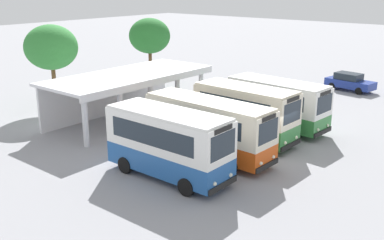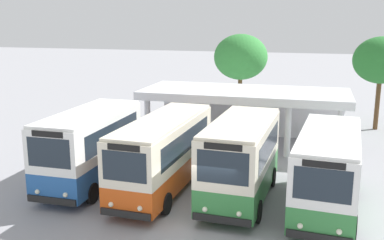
{
  "view_description": "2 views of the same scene",
  "coord_description": "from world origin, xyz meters",
  "px_view_note": "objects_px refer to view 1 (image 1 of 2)",
  "views": [
    {
      "loc": [
        -22.06,
        -12.11,
        9.63
      ],
      "look_at": [
        -1.27,
        4.96,
        1.41
      ],
      "focal_mm": 42.29,
      "sensor_mm": 36.0,
      "label": 1
    },
    {
      "loc": [
        3.81,
        -15.69,
        7.69
      ],
      "look_at": [
        -2.4,
        6.37,
        2.49
      ],
      "focal_mm": 41.93,
      "sensor_mm": 36.0,
      "label": 2
    }
  ],
  "objects_px": {
    "city_bus_middle_cream": "(245,112)",
    "waiting_chair_second_from_end": "(129,117)",
    "waiting_chair_end_by_column": "(123,119)",
    "waiting_chair_fourth_seat": "(143,112)",
    "city_bus_nearest_orange": "(169,142)",
    "parked_car_flank": "(350,82)",
    "city_bus_fourth_amber": "(277,103)",
    "city_bus_second_in_row": "(208,126)",
    "waiting_chair_middle_seat": "(136,114)"
  },
  "relations": [
    {
      "from": "city_bus_nearest_orange",
      "to": "waiting_chair_fourth_seat",
      "type": "xyz_separation_m",
      "value": [
        6.36,
        8.35,
        -1.4
      ]
    },
    {
      "from": "city_bus_middle_cream",
      "to": "waiting_chair_middle_seat",
      "type": "height_order",
      "value": "city_bus_middle_cream"
    },
    {
      "from": "city_bus_fourth_amber",
      "to": "city_bus_nearest_orange",
      "type": "bearing_deg",
      "value": 178.8
    },
    {
      "from": "waiting_chair_second_from_end",
      "to": "waiting_chair_end_by_column",
      "type": "bearing_deg",
      "value": -177.91
    },
    {
      "from": "waiting_chair_fourth_seat",
      "to": "parked_car_flank",
      "type": "bearing_deg",
      "value": -23.72
    },
    {
      "from": "city_bus_nearest_orange",
      "to": "city_bus_second_in_row",
      "type": "xyz_separation_m",
      "value": [
        3.55,
        0.21,
        -0.08
      ]
    },
    {
      "from": "city_bus_nearest_orange",
      "to": "parked_car_flank",
      "type": "height_order",
      "value": "city_bus_nearest_orange"
    },
    {
      "from": "parked_car_flank",
      "to": "waiting_chair_middle_seat",
      "type": "bearing_deg",
      "value": 156.98
    },
    {
      "from": "city_bus_middle_cream",
      "to": "parked_car_flank",
      "type": "distance_m",
      "value": 17.95
    },
    {
      "from": "parked_car_flank",
      "to": "waiting_chair_middle_seat",
      "type": "xyz_separation_m",
      "value": [
        -19.33,
        8.21,
        -0.31
      ]
    },
    {
      "from": "city_bus_second_in_row",
      "to": "waiting_chair_second_from_end",
      "type": "xyz_separation_m",
      "value": [
        1.47,
        8.11,
        -1.32
      ]
    },
    {
      "from": "city_bus_middle_cream",
      "to": "waiting_chair_second_from_end",
      "type": "bearing_deg",
      "value": 104.07
    },
    {
      "from": "city_bus_nearest_orange",
      "to": "city_bus_fourth_amber",
      "type": "height_order",
      "value": "city_bus_nearest_orange"
    },
    {
      "from": "waiting_chair_fourth_seat",
      "to": "waiting_chair_end_by_column",
      "type": "bearing_deg",
      "value": -178.47
    },
    {
      "from": "city_bus_middle_cream",
      "to": "waiting_chair_end_by_column",
      "type": "bearing_deg",
      "value": 108.38
    },
    {
      "from": "parked_car_flank",
      "to": "waiting_chair_end_by_column",
      "type": "height_order",
      "value": "parked_car_flank"
    },
    {
      "from": "parked_car_flank",
      "to": "city_bus_middle_cream",
      "type": "bearing_deg",
      "value": -179.55
    },
    {
      "from": "city_bus_middle_cream",
      "to": "city_bus_fourth_amber",
      "type": "xyz_separation_m",
      "value": [
        3.55,
        -0.24,
        -0.1
      ]
    },
    {
      "from": "city_bus_middle_cream",
      "to": "waiting_chair_second_from_end",
      "type": "distance_m",
      "value": 8.68
    },
    {
      "from": "city_bus_second_in_row",
      "to": "waiting_chair_fourth_seat",
      "type": "bearing_deg",
      "value": 70.97
    },
    {
      "from": "city_bus_middle_cream",
      "to": "waiting_chair_fourth_seat",
      "type": "xyz_separation_m",
      "value": [
        -0.74,
        8.34,
        -1.4
      ]
    },
    {
      "from": "city_bus_nearest_orange",
      "to": "waiting_chair_fourth_seat",
      "type": "distance_m",
      "value": 10.59
    },
    {
      "from": "waiting_chair_end_by_column",
      "to": "waiting_chair_fourth_seat",
      "type": "xyz_separation_m",
      "value": [
        2.01,
        0.05,
        0.0
      ]
    },
    {
      "from": "city_bus_fourth_amber",
      "to": "waiting_chair_end_by_column",
      "type": "distance_m",
      "value": 10.68
    },
    {
      "from": "city_bus_middle_cream",
      "to": "waiting_chair_end_by_column",
      "type": "distance_m",
      "value": 8.84
    },
    {
      "from": "city_bus_nearest_orange",
      "to": "waiting_chair_second_from_end",
      "type": "relative_size",
      "value": 7.99
    },
    {
      "from": "city_bus_second_in_row",
      "to": "waiting_chair_end_by_column",
      "type": "xyz_separation_m",
      "value": [
        0.8,
        8.09,
        -1.32
      ]
    },
    {
      "from": "city_bus_second_in_row",
      "to": "city_bus_fourth_amber",
      "type": "bearing_deg",
      "value": -3.47
    },
    {
      "from": "waiting_chair_end_by_column",
      "to": "waiting_chair_second_from_end",
      "type": "distance_m",
      "value": 0.67
    },
    {
      "from": "waiting_chair_end_by_column",
      "to": "city_bus_second_in_row",
      "type": "bearing_deg",
      "value": -95.63
    },
    {
      "from": "city_bus_second_in_row",
      "to": "waiting_chair_fourth_seat",
      "type": "distance_m",
      "value": 8.72
    },
    {
      "from": "parked_car_flank",
      "to": "waiting_chair_second_from_end",
      "type": "bearing_deg",
      "value": 157.78
    },
    {
      "from": "waiting_chair_second_from_end",
      "to": "city_bus_nearest_orange",
      "type": "bearing_deg",
      "value": -121.08
    },
    {
      "from": "city_bus_second_in_row",
      "to": "city_bus_middle_cream",
      "type": "height_order",
      "value": "city_bus_middle_cream"
    },
    {
      "from": "city_bus_fourth_amber",
      "to": "waiting_chair_end_by_column",
      "type": "xyz_separation_m",
      "value": [
        -6.3,
        8.52,
        -1.31
      ]
    },
    {
      "from": "city_bus_middle_cream",
      "to": "waiting_chair_middle_seat",
      "type": "xyz_separation_m",
      "value": [
        -1.41,
        8.35,
        -1.4
      ]
    },
    {
      "from": "parked_car_flank",
      "to": "waiting_chair_end_by_column",
      "type": "relative_size",
      "value": 5.31
    },
    {
      "from": "city_bus_second_in_row",
      "to": "parked_car_flank",
      "type": "bearing_deg",
      "value": -0.14
    },
    {
      "from": "waiting_chair_end_by_column",
      "to": "parked_car_flank",
      "type": "bearing_deg",
      "value": -21.5
    },
    {
      "from": "waiting_chair_second_from_end",
      "to": "waiting_chair_fourth_seat",
      "type": "bearing_deg",
      "value": 1.26
    },
    {
      "from": "parked_car_flank",
      "to": "waiting_chair_end_by_column",
      "type": "distance_m",
      "value": 22.22
    },
    {
      "from": "city_bus_middle_cream",
      "to": "waiting_chair_middle_seat",
      "type": "distance_m",
      "value": 8.59
    },
    {
      "from": "waiting_chair_end_by_column",
      "to": "waiting_chair_fourth_seat",
      "type": "distance_m",
      "value": 2.01
    },
    {
      "from": "city_bus_fourth_amber",
      "to": "waiting_chair_middle_seat",
      "type": "height_order",
      "value": "city_bus_fourth_amber"
    },
    {
      "from": "city_bus_fourth_amber",
      "to": "parked_car_flank",
      "type": "height_order",
      "value": "city_bus_fourth_amber"
    },
    {
      "from": "city_bus_nearest_orange",
      "to": "waiting_chair_middle_seat",
      "type": "xyz_separation_m",
      "value": [
        5.69,
        8.37,
        -1.4
      ]
    },
    {
      "from": "parked_car_flank",
      "to": "waiting_chair_middle_seat",
      "type": "relative_size",
      "value": 5.31
    },
    {
      "from": "waiting_chair_middle_seat",
      "to": "waiting_chair_end_by_column",
      "type": "bearing_deg",
      "value": -177.02
    },
    {
      "from": "waiting_chair_middle_seat",
      "to": "city_bus_nearest_orange",
      "type": "bearing_deg",
      "value": -124.2
    },
    {
      "from": "city_bus_middle_cream",
      "to": "waiting_chair_second_from_end",
      "type": "relative_size",
      "value": 7.8
    }
  ]
}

